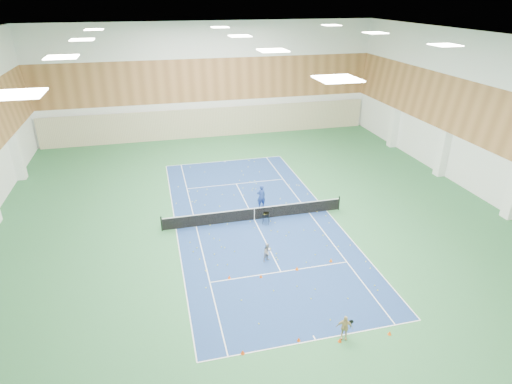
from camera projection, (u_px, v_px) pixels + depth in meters
ground at (254, 220)px, 30.20m from camera, size 40.00×40.00×0.00m
room_shell at (254, 139)px, 27.65m from camera, size 36.00×40.00×12.00m
wood_cladding at (254, 108)px, 26.80m from camera, size 36.00×40.00×8.00m
ceiling_light_grid at (254, 42)px, 25.13m from camera, size 21.40×25.40×0.06m
court_surface at (254, 220)px, 30.20m from camera, size 10.97×23.77×0.01m
tennis_balls_scatter at (254, 219)px, 30.18m from camera, size 10.57×22.77×0.07m
tennis_net at (254, 213)px, 29.97m from camera, size 12.80×0.10×1.10m
back_curtain at (212, 122)px, 46.87m from camera, size 35.40×0.16×3.20m
coach at (261, 196)px, 31.55m from camera, size 0.73×0.54×1.85m
child_court at (268, 252)px, 25.39m from camera, size 0.70×0.63×1.17m
child_apron at (344, 327)px, 19.62m from camera, size 0.82×0.57×1.29m
ball_cart at (266, 218)px, 29.57m from camera, size 0.61×0.61×0.81m
cone_svc_a at (229, 277)px, 23.98m from camera, size 0.19×0.19×0.21m
cone_svc_b at (261, 276)px, 24.07m from camera, size 0.19×0.19×0.21m
cone_svc_c at (297, 268)px, 24.72m from camera, size 0.21×0.21×0.23m
cone_svc_d at (331, 260)px, 25.46m from camera, size 0.21×0.21×0.23m
cone_base_a at (243, 352)px, 18.99m from camera, size 0.20×0.20×0.22m
cone_base_b at (299, 339)px, 19.68m from camera, size 0.18×0.18×0.20m
cone_base_c at (340, 340)px, 19.65m from camera, size 0.18×0.18×0.20m
cone_base_d at (390, 333)px, 20.06m from camera, size 0.18×0.18×0.20m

